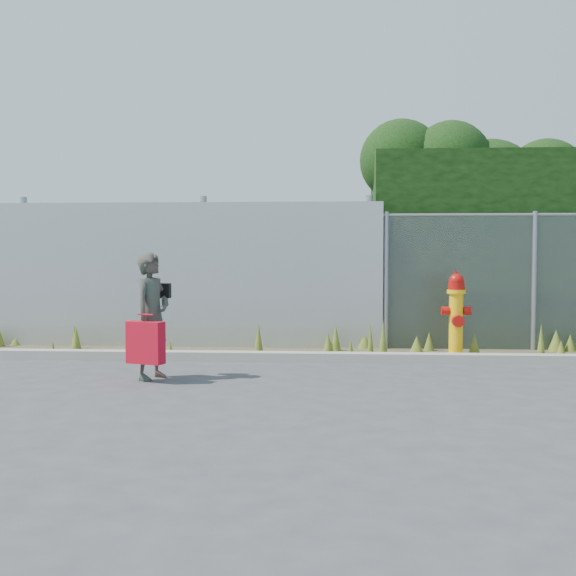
% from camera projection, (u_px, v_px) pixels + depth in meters
% --- Properties ---
extents(ground, '(80.00, 80.00, 0.00)m').
position_uv_depth(ground, '(307.00, 387.00, 7.81)').
color(ground, '#3D3D3F').
rests_on(ground, ground).
extents(curb, '(16.00, 0.22, 0.12)m').
position_uv_depth(curb, '(312.00, 357.00, 9.60)').
color(curb, '#9A948B').
rests_on(curb, ground).
extents(weed_strip, '(16.00, 1.30, 0.53)m').
position_uv_depth(weed_strip, '(326.00, 346.00, 10.28)').
color(weed_strip, '#474029').
rests_on(weed_strip, ground).
extents(corrugated_fence, '(8.50, 0.21, 2.30)m').
position_uv_depth(corrugated_fence, '(102.00, 275.00, 10.97)').
color(corrugated_fence, '#AAADB1').
rests_on(corrugated_fence, ground).
extents(fire_hydrant, '(0.40, 0.36, 1.20)m').
position_uv_depth(fire_hydrant, '(456.00, 316.00, 9.85)').
color(fire_hydrant, yellow).
rests_on(fire_hydrant, ground).
extents(woman, '(0.52, 0.62, 1.46)m').
position_uv_depth(woman, '(152.00, 316.00, 8.27)').
color(woman, '#0E5D48').
rests_on(woman, ground).
extents(red_tote_bag, '(0.43, 0.16, 0.56)m').
position_uv_depth(red_tote_bag, '(146.00, 342.00, 8.05)').
color(red_tote_bag, red).
extents(black_shoulder_bag, '(0.23, 0.10, 0.17)m').
position_uv_depth(black_shoulder_bag, '(161.00, 291.00, 8.46)').
color(black_shoulder_bag, black).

